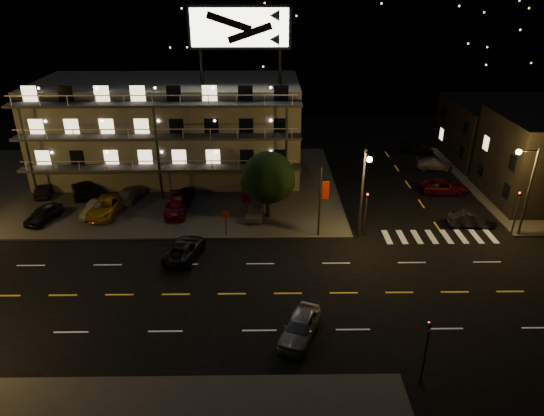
{
  "coord_description": "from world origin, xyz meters",
  "views": [
    {
      "loc": [
        0.46,
        -28.59,
        20.38
      ],
      "look_at": [
        0.98,
        8.0,
        2.97
      ],
      "focal_mm": 32.0,
      "sensor_mm": 36.0,
      "label": 1
    }
  ],
  "objects_px": {
    "lot_car_2": "(105,207)",
    "lot_car_7": "(131,194)",
    "road_car_west": "(185,249)",
    "tree": "(268,179)",
    "lot_car_4": "(255,210)",
    "road_car_east": "(300,327)",
    "side_car_0": "(471,219)"
  },
  "relations": [
    {
      "from": "tree",
      "to": "lot_car_7",
      "type": "relative_size",
      "value": 1.36
    },
    {
      "from": "tree",
      "to": "side_car_0",
      "type": "height_order",
      "value": "tree"
    },
    {
      "from": "road_car_west",
      "to": "lot_car_7",
      "type": "bearing_deg",
      "value": -44.17
    },
    {
      "from": "tree",
      "to": "lot_car_7",
      "type": "distance_m",
      "value": 14.62
    },
    {
      "from": "lot_car_2",
      "to": "lot_car_4",
      "type": "relative_size",
      "value": 1.36
    },
    {
      "from": "side_car_0",
      "to": "road_car_east",
      "type": "bearing_deg",
      "value": 135.4
    },
    {
      "from": "tree",
      "to": "side_car_0",
      "type": "bearing_deg",
      "value": -6.36
    },
    {
      "from": "lot_car_2",
      "to": "road_car_west",
      "type": "relative_size",
      "value": 1.06
    },
    {
      "from": "tree",
      "to": "side_car_0",
      "type": "relative_size",
      "value": 1.49
    },
    {
      "from": "lot_car_7",
      "to": "road_car_east",
      "type": "relative_size",
      "value": 1.04
    },
    {
      "from": "lot_car_4",
      "to": "road_car_east",
      "type": "xyz_separation_m",
      "value": [
        3.08,
        -16.61,
        -0.05
      ]
    },
    {
      "from": "tree",
      "to": "road_car_west",
      "type": "bearing_deg",
      "value": -134.02
    },
    {
      "from": "tree",
      "to": "lot_car_2",
      "type": "relative_size",
      "value": 1.19
    },
    {
      "from": "lot_car_7",
      "to": "lot_car_2",
      "type": "bearing_deg",
      "value": 79.25
    },
    {
      "from": "lot_car_2",
      "to": "side_car_0",
      "type": "height_order",
      "value": "lot_car_2"
    },
    {
      "from": "road_car_east",
      "to": "side_car_0",
      "type": "bearing_deg",
      "value": 63.32
    },
    {
      "from": "lot_car_4",
      "to": "lot_car_2",
      "type": "bearing_deg",
      "value": -177.98
    },
    {
      "from": "lot_car_4",
      "to": "road_car_east",
      "type": "bearing_deg",
      "value": -74.22
    },
    {
      "from": "lot_car_7",
      "to": "road_car_west",
      "type": "relative_size",
      "value": 0.93
    },
    {
      "from": "lot_car_4",
      "to": "road_car_east",
      "type": "distance_m",
      "value": 16.9
    },
    {
      "from": "lot_car_7",
      "to": "tree",
      "type": "bearing_deg",
      "value": 179.19
    },
    {
      "from": "lot_car_2",
      "to": "lot_car_7",
      "type": "height_order",
      "value": "lot_car_2"
    },
    {
      "from": "tree",
      "to": "road_car_west",
      "type": "height_order",
      "value": "tree"
    },
    {
      "from": "road_car_west",
      "to": "road_car_east",
      "type": "bearing_deg",
      "value": 144.08
    },
    {
      "from": "lot_car_4",
      "to": "road_car_west",
      "type": "relative_size",
      "value": 0.78
    },
    {
      "from": "lot_car_2",
      "to": "lot_car_7",
      "type": "xyz_separation_m",
      "value": [
        1.55,
        3.25,
        -0.06
      ]
    },
    {
      "from": "lot_car_4",
      "to": "road_car_west",
      "type": "xyz_separation_m",
      "value": [
        -5.55,
        -6.77,
        -0.12
      ]
    },
    {
      "from": "tree",
      "to": "road_car_east",
      "type": "xyz_separation_m",
      "value": [
        1.89,
        -16.82,
        -3.12
      ]
    },
    {
      "from": "lot_car_2",
      "to": "lot_car_7",
      "type": "relative_size",
      "value": 1.14
    },
    {
      "from": "road_car_east",
      "to": "road_car_west",
      "type": "xyz_separation_m",
      "value": [
        -8.63,
        9.84,
        -0.07
      ]
    },
    {
      "from": "lot_car_4",
      "to": "side_car_0",
      "type": "bearing_deg",
      "value": -0.1
    },
    {
      "from": "lot_car_7",
      "to": "side_car_0",
      "type": "height_order",
      "value": "lot_car_7"
    }
  ]
}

